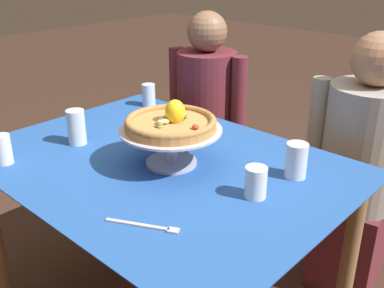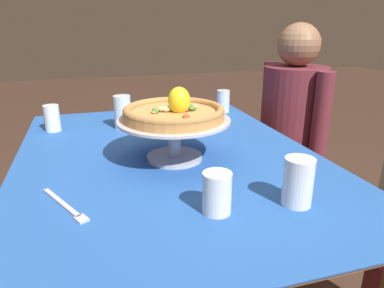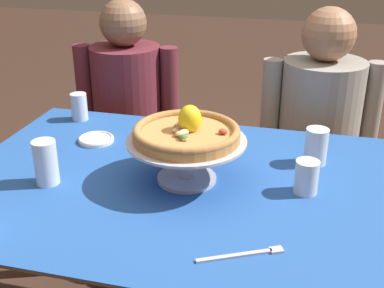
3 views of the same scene
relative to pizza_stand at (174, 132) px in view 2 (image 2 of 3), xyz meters
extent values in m
cylinder|color=olive|center=(-0.63, -0.42, -0.49)|extent=(0.06, 0.06, 0.74)
cylinder|color=olive|center=(-0.63, 0.39, -0.49)|extent=(0.06, 0.06, 0.74)
cube|color=olive|center=(-0.05, -0.01, -0.11)|extent=(1.28, 0.94, 0.02)
cube|color=#23519E|center=(-0.05, -0.01, -0.09)|extent=(1.32, 0.98, 0.00)
cylinder|color=#B7B7C1|center=(0.00, 0.00, -0.09)|extent=(0.18, 0.18, 0.01)
cylinder|color=#B7B7C1|center=(0.00, 0.00, -0.02)|extent=(0.04, 0.04, 0.11)
cylinder|color=#B7B7C1|center=(0.00, 0.00, 0.04)|extent=(0.36, 0.36, 0.01)
cylinder|color=#BC8447|center=(0.00, 0.00, 0.05)|extent=(0.32, 0.32, 0.02)
torus|color=#A6743E|center=(0.00, 0.00, 0.07)|extent=(0.32, 0.32, 0.02)
ellipsoid|color=#4C7533|center=(0.01, 0.06, 0.08)|extent=(0.04, 0.04, 0.02)
ellipsoid|color=#C63D28|center=(0.02, 0.03, 0.07)|extent=(0.02, 0.02, 0.01)
ellipsoid|color=#C63D28|center=(0.11, 0.01, 0.07)|extent=(0.03, 0.03, 0.02)
ellipsoid|color=#C63D28|center=(-0.02, -0.04, 0.07)|extent=(0.02, 0.03, 0.01)
ellipsoid|color=#996B42|center=(0.00, -0.01, 0.07)|extent=(0.02, 0.02, 0.01)
ellipsoid|color=#4C7533|center=(-0.03, 0.06, 0.07)|extent=(0.02, 0.02, 0.01)
ellipsoid|color=#996B42|center=(-0.03, 0.02, 0.07)|extent=(0.03, 0.03, 0.01)
ellipsoid|color=#996B42|center=(0.01, 0.01, 0.07)|extent=(0.03, 0.04, 0.02)
ellipsoid|color=beige|center=(0.01, -0.06, 0.07)|extent=(0.02, 0.02, 0.01)
ellipsoid|color=tan|center=(-0.01, -0.04, 0.07)|extent=(0.04, 0.04, 0.02)
ellipsoid|color=tan|center=(-0.01, 0.07, 0.07)|extent=(0.03, 0.03, 0.01)
ellipsoid|color=#996B42|center=(-0.02, 0.00, 0.08)|extent=(0.04, 0.04, 0.02)
ellipsoid|color=beige|center=(-0.03, -0.02, 0.07)|extent=(0.02, 0.02, 0.01)
ellipsoid|color=beige|center=(0.00, -0.03, 0.08)|extent=(0.04, 0.04, 0.02)
ellipsoid|color=#4C7533|center=(0.01, -0.06, 0.07)|extent=(0.03, 0.03, 0.02)
ellipsoid|color=yellow|center=(0.01, 0.02, 0.10)|extent=(0.09, 0.09, 0.08)
cylinder|color=silver|center=(-0.40, -0.12, -0.02)|extent=(0.07, 0.07, 0.14)
cylinder|color=silver|center=(-0.40, -0.12, -0.06)|extent=(0.06, 0.06, 0.07)
cylinder|color=white|center=(0.37, 0.21, -0.03)|extent=(0.07, 0.07, 0.12)
cylinder|color=silver|center=(0.37, 0.21, -0.05)|extent=(0.06, 0.06, 0.09)
cylinder|color=white|center=(0.35, 0.01, -0.04)|extent=(0.07, 0.07, 0.10)
cylinder|color=silver|center=(0.35, 0.01, -0.07)|extent=(0.06, 0.06, 0.05)
cylinder|color=silver|center=(-0.54, 0.38, -0.04)|extent=(0.06, 0.06, 0.11)
cylinder|color=silver|center=(-0.54, 0.38, -0.06)|extent=(0.06, 0.06, 0.07)
cylinder|color=white|center=(-0.44, -0.40, -0.04)|extent=(0.06, 0.06, 0.11)
cylinder|color=silver|center=(-0.44, -0.40, -0.07)|extent=(0.05, 0.05, 0.05)
cylinder|color=white|center=(-0.39, 0.20, -0.09)|extent=(0.13, 0.13, 0.01)
torus|color=silver|center=(-0.39, 0.20, -0.08)|extent=(0.12, 0.12, 0.01)
cube|color=#B7B7C1|center=(0.21, -0.34, -0.09)|extent=(0.17, 0.10, 0.01)
cube|color=#B7B7C1|center=(0.30, -0.29, -0.09)|extent=(0.04, 0.04, 0.01)
cube|color=maroon|center=(-0.48, 0.74, -0.64)|extent=(0.32, 0.36, 0.44)
cylinder|color=maroon|center=(-0.48, 0.74, -0.15)|extent=(0.35, 0.35, 0.54)
sphere|color=brown|center=(-0.48, 0.74, 0.22)|extent=(0.20, 0.20, 0.20)
cylinder|color=maroon|center=(-0.67, 0.71, -0.11)|extent=(0.08, 0.08, 0.46)
cylinder|color=maroon|center=(-0.28, 0.76, -0.11)|extent=(0.08, 0.08, 0.46)
camera|label=1|loc=(1.03, -1.01, 0.62)|focal=42.19mm
camera|label=2|loc=(1.02, -0.25, 0.33)|focal=32.53mm
camera|label=3|loc=(0.35, -1.29, 0.63)|focal=46.59mm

